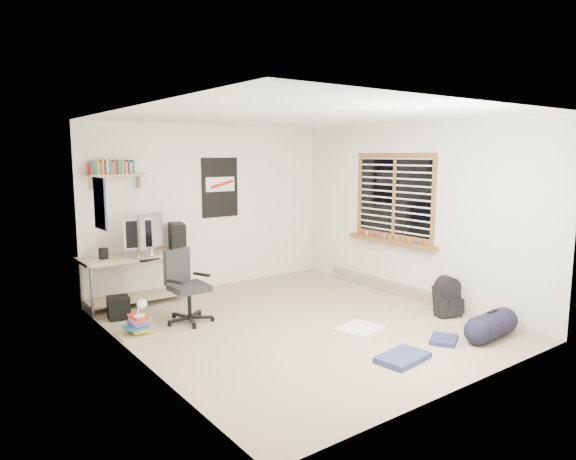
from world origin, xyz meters
TOP-DOWN VIEW (x-y plane):
  - floor at (0.00, 0.00)m, footprint 4.00×4.50m
  - ceiling at (0.00, 0.00)m, footprint 4.00×4.50m
  - back_wall at (0.00, 2.25)m, footprint 4.00×0.01m
  - left_wall at (-2.00, 0.00)m, footprint 0.01×4.50m
  - right_wall at (2.00, 0.00)m, footprint 0.01×4.50m
  - desk at (-1.32, 2.00)m, footprint 1.53×0.90m
  - monitor_left at (-1.35, 1.77)m, footprint 0.38×0.16m
  - monitor_right at (-1.16, 1.79)m, footprint 0.43×0.27m
  - pc_tower at (-0.71, 1.97)m, footprint 0.30×0.45m
  - keyboard at (-1.16, 1.75)m, footprint 0.47×0.27m
  - speaker_left at (-1.75, 1.97)m, footprint 0.11×0.11m
  - speaker_right at (-0.71, 1.96)m, footprint 0.10×0.10m
  - office_chair at (-1.06, 0.86)m, footprint 0.76×0.76m
  - wall_shelf at (-1.45, 2.14)m, footprint 0.80×0.22m
  - poster_back_wall at (0.15, 2.23)m, footprint 0.62×0.03m
  - poster_left_wall at (-1.99, 1.20)m, footprint 0.02×0.42m
  - window at (1.95, 0.30)m, footprint 0.10×1.50m
  - baseboard_heater at (1.96, 0.30)m, footprint 0.08×2.50m
  - backpack at (1.69, -0.88)m, footprint 0.37×0.33m
  - duffel_bag at (1.40, -1.70)m, footprint 0.33×0.33m
  - tshirt at (0.39, -0.63)m, footprint 0.59×0.53m
  - jeans_a at (0.12, -1.53)m, footprint 0.59×0.42m
  - jeans_b at (0.89, -1.44)m, footprint 0.44×0.41m
  - book_stack at (-1.75, 0.80)m, footprint 0.55×0.49m
  - desk_lamp at (-1.73, 0.78)m, footprint 0.20×0.24m
  - subwoofer at (-1.73, 1.51)m, footprint 0.30×0.30m

SIDE VIEW (x-z plane):
  - floor at x=0.00m, z-range -0.01..0.00m
  - tshirt at x=0.39m, z-range 0.00..0.04m
  - jeans_b at x=0.89m, z-range 0.00..0.05m
  - jeans_a at x=0.12m, z-range 0.00..0.06m
  - baseboard_heater at x=1.96m, z-range 0.00..0.18m
  - duffel_bag at x=1.40m, z-range -0.16..0.44m
  - subwoofer at x=-1.73m, z-range 0.00..0.28m
  - book_stack at x=-1.75m, z-range -0.01..0.31m
  - backpack at x=1.69m, z-range 0.00..0.40m
  - desk at x=-1.32m, z-range 0.04..0.69m
  - desk_lamp at x=-1.73m, z-range 0.27..0.49m
  - office_chair at x=-1.06m, z-range 0.04..0.94m
  - keyboard at x=-1.16m, z-range 0.66..0.68m
  - speaker_right at x=-0.71m, z-range 0.66..0.82m
  - speaker_left at x=-1.75m, z-range 0.66..0.84m
  - monitor_left at x=-1.35m, z-range 0.66..1.07m
  - pc_tower at x=-0.71m, z-range 0.66..1.09m
  - monitor_right at x=-1.16m, z-range 0.66..1.13m
  - back_wall at x=0.00m, z-range 0.00..2.50m
  - left_wall at x=-2.00m, z-range 0.00..2.50m
  - right_wall at x=2.00m, z-range 0.00..2.50m
  - window at x=1.95m, z-range 0.82..2.08m
  - poster_left_wall at x=-1.99m, z-range 1.20..1.80m
  - poster_back_wall at x=0.15m, z-range 1.09..2.01m
  - wall_shelf at x=-1.45m, z-range 1.66..1.90m
  - ceiling at x=0.00m, z-range 2.50..2.51m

